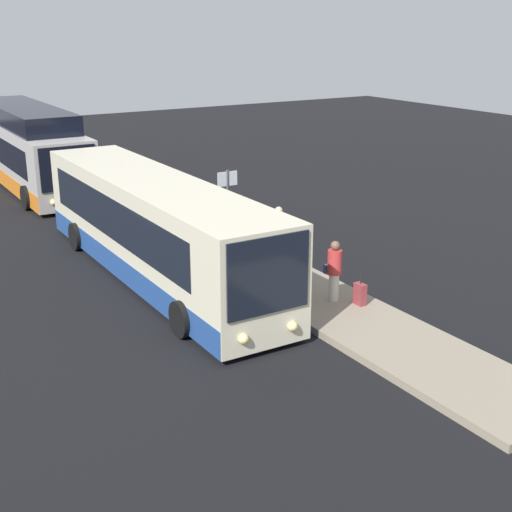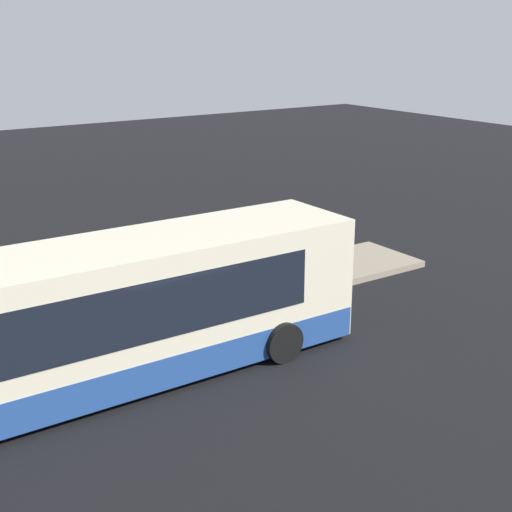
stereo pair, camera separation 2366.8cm
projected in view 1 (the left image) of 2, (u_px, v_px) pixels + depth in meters
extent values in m
plane|color=black|center=(183.00, 295.00, 20.03)|extent=(80.00, 80.00, 0.00)
cube|color=gray|center=(270.00, 274.00, 21.42)|extent=(20.00, 2.56, 0.19)
cube|color=beige|center=(155.00, 227.00, 20.97)|extent=(12.47, 2.41, 2.82)
cube|color=#23478C|center=(157.00, 261.00, 21.31)|extent=(12.41, 2.43, 0.70)
cube|color=black|center=(150.00, 213.00, 21.12)|extent=(10.23, 2.44, 1.24)
cube|color=black|center=(269.00, 276.00, 15.77)|extent=(0.06, 2.12, 1.81)
sphere|color=#F9E58C|center=(293.00, 326.00, 16.52)|extent=(0.24, 0.24, 0.24)
sphere|color=#F9E58C|center=(244.00, 339.00, 15.86)|extent=(0.24, 0.24, 0.24)
cylinder|color=black|center=(266.00, 300.00, 18.48)|extent=(0.93, 0.30, 0.93)
cylinder|color=black|center=(182.00, 319.00, 17.29)|extent=(0.93, 0.30, 0.93)
cylinder|color=black|center=(144.00, 226.00, 25.05)|extent=(0.93, 0.30, 0.93)
cylinder|color=black|center=(77.00, 236.00, 23.86)|extent=(0.93, 0.30, 0.93)
cube|color=#B2ADA8|center=(31.00, 155.00, 32.31)|extent=(11.30, 2.52, 2.68)
cube|color=orange|center=(33.00, 177.00, 32.62)|extent=(11.24, 2.54, 0.70)
cube|color=black|center=(28.00, 147.00, 32.44)|extent=(9.27, 2.55, 1.18)
cube|color=black|center=(68.00, 168.00, 27.59)|extent=(0.06, 2.21, 1.72)
sphere|color=#F9E58C|center=(88.00, 198.00, 28.32)|extent=(0.24, 0.24, 0.24)
sphere|color=#F9E58C|center=(54.00, 202.00, 27.64)|extent=(0.24, 0.24, 0.24)
cylinder|color=black|center=(87.00, 190.00, 30.14)|extent=(1.00, 0.30, 1.00)
cylinder|color=black|center=(27.00, 198.00, 28.90)|extent=(1.00, 0.30, 1.00)
cylinder|color=black|center=(40.00, 162.00, 36.09)|extent=(1.00, 0.30, 1.00)
cube|color=black|center=(24.00, 115.00, 32.12)|extent=(9.60, 2.31, 0.83)
cylinder|color=gray|center=(278.00, 246.00, 22.50)|extent=(0.33, 0.33, 0.76)
cylinder|color=#334C8C|center=(279.00, 225.00, 22.28)|extent=(0.48, 0.48, 0.66)
sphere|color=beige|center=(279.00, 211.00, 22.13)|extent=(0.25, 0.25, 0.25)
cylinder|color=#4C476B|center=(279.00, 281.00, 19.50)|extent=(0.34, 0.34, 0.74)
cylinder|color=#BF3333|center=(279.00, 257.00, 19.28)|extent=(0.49, 0.49, 0.64)
sphere|color=tan|center=(279.00, 242.00, 19.14)|extent=(0.24, 0.24, 0.24)
cube|color=#598C59|center=(281.00, 270.00, 19.10)|extent=(0.25, 0.31, 0.24)
cylinder|color=silver|center=(334.00, 287.00, 19.06)|extent=(0.30, 0.30, 0.76)
cylinder|color=#BF3333|center=(335.00, 262.00, 18.84)|extent=(0.42, 0.42, 0.66)
sphere|color=brown|center=(335.00, 246.00, 18.69)|extent=(0.25, 0.25, 0.25)
cube|color=#334C7F|center=(329.00, 269.00, 19.18)|extent=(0.17, 0.29, 0.24)
cube|color=maroon|center=(360.00, 294.00, 18.81)|extent=(0.35, 0.20, 0.58)
cylinder|color=black|center=(361.00, 279.00, 18.68)|extent=(0.02, 0.02, 0.24)
cylinder|color=#4C4C51|center=(228.00, 204.00, 24.31)|extent=(0.10, 0.10, 2.37)
cube|color=silver|center=(227.00, 179.00, 24.03)|extent=(0.04, 0.74, 0.49)
cylinder|color=#593319|center=(244.00, 248.00, 22.52)|extent=(0.44, 0.44, 0.65)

